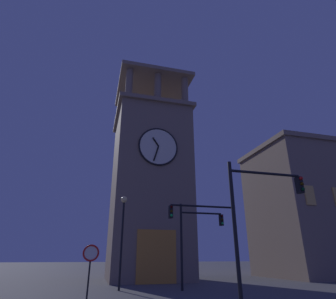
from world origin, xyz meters
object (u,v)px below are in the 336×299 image
Objects in this scene: clocktower at (149,185)px; street_lamp at (123,224)px; traffic_signal_near at (258,207)px; traffic_signal_far at (196,233)px; no_horn_sign at (91,257)px; traffic_signal_mid at (213,228)px.

clocktower reaches higher than street_lamp.
street_lamp is at bearing -61.15° from traffic_signal_near.
traffic_signal_far is 2.12× the size of no_horn_sign.
clocktower is at bearing -78.61° from traffic_signal_mid.
clocktower is 9.49m from street_lamp.
traffic_signal_mid is 5.96m from street_lamp.
traffic_signal_far is 4.91m from street_lamp.
traffic_signal_near is at bearing 85.09° from traffic_signal_mid.
traffic_signal_near is 5.89m from traffic_signal_mid.
no_horn_sign is at bearing 25.86° from traffic_signal_far.
street_lamp is (3.16, 7.64, -4.65)m from clocktower.
street_lamp is 5.05m from no_horn_sign.
street_lamp is (5.26, -2.77, 0.39)m from traffic_signal_mid.
traffic_signal_near is (-1.59, 16.27, -4.77)m from clocktower.
traffic_signal_mid is 1.84m from traffic_signal_far.
traffic_signal_far reaches higher than traffic_signal_mid.
traffic_signal_mid is at bearing 105.41° from traffic_signal_far.
traffic_signal_mid is 0.99× the size of traffic_signal_far.
clocktower is 4.01× the size of traffic_signal_near.
clocktower is 3.99× the size of street_lamp.
clocktower is 17.03m from traffic_signal_near.
street_lamp reaches higher than traffic_signal_far.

